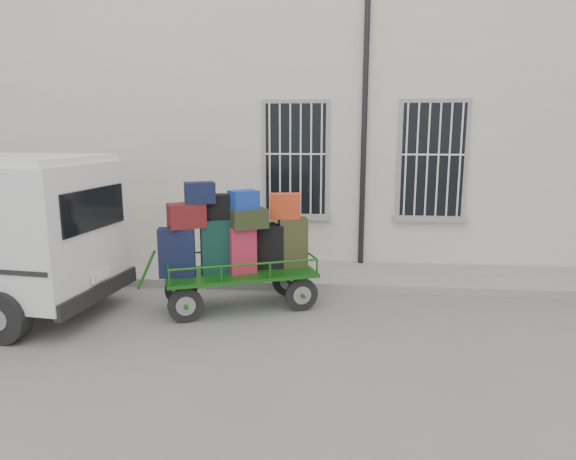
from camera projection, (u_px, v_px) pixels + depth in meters
The scene contains 4 objects.
ground at pixel (306, 319), 7.81m from camera, with size 80.00×80.00×0.00m, color slate.
building at pixel (320, 123), 12.60m from camera, with size 24.00×5.15×6.00m.
sidewalk at pixel (313, 275), 9.94m from camera, with size 24.00×1.70×0.15m, color gray.
luggage_cart at pixel (236, 244), 8.12m from camera, with size 2.78×1.86×2.06m.
Camera 1 is at (0.42, -7.39, 2.84)m, focal length 32.00 mm.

